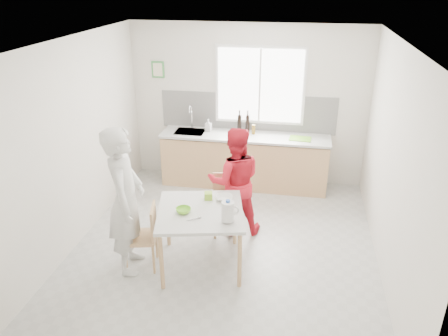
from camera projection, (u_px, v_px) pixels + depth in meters
The scene contains 21 objects.
ground at pixel (224, 246), 5.94m from camera, with size 4.50×4.50×0.00m, color #B7B7B2.
room_shell at pixel (225, 132), 5.27m from camera, with size 4.50×4.50×4.50m.
window at pixel (260, 86), 7.22m from camera, with size 1.50×0.06×1.30m.
backsplash at pixel (247, 112), 7.45m from camera, with size 3.00×0.02×0.65m, color white.
picture_frame at pixel (158, 70), 7.42m from camera, with size 0.22×0.03×0.28m.
kitchen_counter at pixel (244, 162), 7.52m from camera, with size 2.84×0.64×1.37m.
dining_table at pixel (200, 216), 5.30m from camera, with size 1.22×1.22×0.79m.
chair_left at pixel (145, 234), 5.37m from camera, with size 0.46×0.46×0.84m.
chair_far at pixel (226, 201), 6.15m from camera, with size 0.47×0.47×0.85m.
person_white at pixel (126, 201), 5.18m from camera, with size 0.68×0.45×1.86m, color silver.
person_red at pixel (235, 181), 6.01m from camera, with size 0.76×0.59×1.56m, color red.
bowl_green at pixel (183, 210), 5.20m from camera, with size 0.18×0.18×0.06m, color #81D831.
bowl_white at pixel (224, 198), 5.49m from camera, with size 0.21×0.21×0.05m, color white.
milk_jug at pixel (228, 211), 4.96m from camera, with size 0.21×0.15×0.26m.
green_box at pixel (208, 196), 5.51m from camera, with size 0.10×0.10×0.09m, color #8BBF2C.
spoon at pixel (193, 219), 5.06m from camera, with size 0.01×0.01×0.16m, color #A5A5AA.
cutting_board at pixel (300, 139), 7.14m from camera, with size 0.35×0.25×0.01m, color #6DB82A.
wine_bottle_a at pixel (239, 124), 7.35m from camera, with size 0.07×0.07×0.32m, color black.
wine_bottle_b at pixel (248, 123), 7.40m from camera, with size 0.07×0.07×0.30m, color black.
jar_amber at pixel (254, 129), 7.33m from camera, with size 0.06×0.06×0.16m, color brown.
soap_bottle at pixel (208, 125), 7.45m from camera, with size 0.10×0.10×0.21m, color #999999.
Camera 1 is at (0.87, -4.91, 3.41)m, focal length 35.00 mm.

